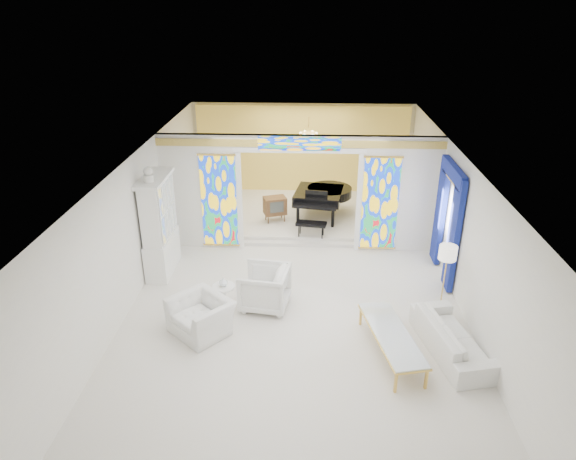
{
  "coord_description": "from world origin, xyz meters",
  "views": [
    {
      "loc": [
        0.26,
        -10.14,
        6.07
      ],
      "look_at": [
        -0.2,
        0.2,
        1.31
      ],
      "focal_mm": 32.0,
      "sensor_mm": 36.0,
      "label": 1
    }
  ],
  "objects_px": {
    "tv_console": "(275,206)",
    "china_cabinet": "(160,226)",
    "sofa": "(452,337)",
    "coffee_table": "(391,335)",
    "armchair_left": "(201,316)",
    "armchair_right": "(264,288)",
    "grand_piano": "(323,195)"
  },
  "relations": [
    {
      "from": "armchair_right",
      "to": "grand_piano",
      "type": "height_order",
      "value": "grand_piano"
    },
    {
      "from": "china_cabinet",
      "to": "armchair_left",
      "type": "distance_m",
      "value": 2.91
    },
    {
      "from": "sofa",
      "to": "coffee_table",
      "type": "bearing_deg",
      "value": 84.02
    },
    {
      "from": "china_cabinet",
      "to": "coffee_table",
      "type": "bearing_deg",
      "value": -30.53
    },
    {
      "from": "tv_console",
      "to": "china_cabinet",
      "type": "bearing_deg",
      "value": -152.04
    },
    {
      "from": "grand_piano",
      "to": "armchair_left",
      "type": "bearing_deg",
      "value": -105.21
    },
    {
      "from": "armchair_left",
      "to": "coffee_table",
      "type": "bearing_deg",
      "value": 33.43
    },
    {
      "from": "grand_piano",
      "to": "tv_console",
      "type": "bearing_deg",
      "value": -154.6
    },
    {
      "from": "armchair_right",
      "to": "coffee_table",
      "type": "relative_size",
      "value": 0.45
    },
    {
      "from": "china_cabinet",
      "to": "tv_console",
      "type": "xyz_separation_m",
      "value": [
        2.51,
        2.69,
        -0.53
      ]
    },
    {
      "from": "armchair_left",
      "to": "armchair_right",
      "type": "distance_m",
      "value": 1.51
    },
    {
      "from": "china_cabinet",
      "to": "grand_piano",
      "type": "distance_m",
      "value": 4.97
    },
    {
      "from": "china_cabinet",
      "to": "tv_console",
      "type": "distance_m",
      "value": 3.72
    },
    {
      "from": "grand_piano",
      "to": "coffee_table",
      "type": "bearing_deg",
      "value": -70.39
    },
    {
      "from": "sofa",
      "to": "tv_console",
      "type": "height_order",
      "value": "tv_console"
    },
    {
      "from": "china_cabinet",
      "to": "sofa",
      "type": "height_order",
      "value": "china_cabinet"
    },
    {
      "from": "armchair_right",
      "to": "tv_console",
      "type": "distance_m",
      "value": 4.16
    },
    {
      "from": "sofa",
      "to": "tv_console",
      "type": "relative_size",
      "value": 2.95
    },
    {
      "from": "sofa",
      "to": "china_cabinet",
      "type": "bearing_deg",
      "value": 52.94
    },
    {
      "from": "coffee_table",
      "to": "tv_console",
      "type": "distance_m",
      "value": 6.19
    },
    {
      "from": "coffee_table",
      "to": "tv_console",
      "type": "relative_size",
      "value": 3.07
    },
    {
      "from": "armchair_left",
      "to": "tv_console",
      "type": "bearing_deg",
      "value": 119.68
    },
    {
      "from": "china_cabinet",
      "to": "tv_console",
      "type": "bearing_deg",
      "value": 47.06
    },
    {
      "from": "coffee_table",
      "to": "tv_console",
      "type": "bearing_deg",
      "value": 113.98
    },
    {
      "from": "armchair_right",
      "to": "tv_console",
      "type": "height_order",
      "value": "armchair_right"
    },
    {
      "from": "armchair_left",
      "to": "armchair_right",
      "type": "xyz_separation_m",
      "value": [
        1.16,
        0.96,
        0.09
      ]
    },
    {
      "from": "grand_piano",
      "to": "tv_console",
      "type": "height_order",
      "value": "grand_piano"
    },
    {
      "from": "coffee_table",
      "to": "sofa",
      "type": "bearing_deg",
      "value": 6.43
    },
    {
      "from": "tv_console",
      "to": "coffee_table",
      "type": "bearing_deg",
      "value": -85.12
    },
    {
      "from": "armchair_left",
      "to": "coffee_table",
      "type": "relative_size",
      "value": 0.5
    },
    {
      "from": "sofa",
      "to": "armchair_right",
      "type": "bearing_deg",
      "value": 56.75
    },
    {
      "from": "armchair_left",
      "to": "sofa",
      "type": "distance_m",
      "value": 4.78
    }
  ]
}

